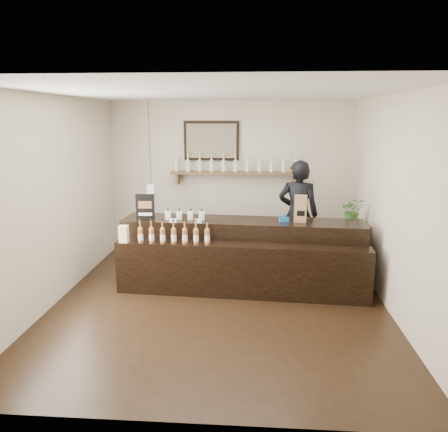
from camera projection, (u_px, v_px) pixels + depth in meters
name	position (u px, v px, depth m)	size (l,w,h in m)	color
ground	(220.00, 301.00, 6.07)	(5.00, 5.00, 0.00)	black
room_shell	(219.00, 180.00, 5.70)	(5.00, 5.00, 5.00)	beige
back_wall_decor	(222.00, 159.00, 8.01)	(2.66, 0.96, 1.69)	brown
counter	(241.00, 257.00, 6.50)	(3.63, 1.18, 1.17)	black
promo_sign	(145.00, 207.00, 6.50)	(0.28, 0.05, 0.39)	black
paper_bag	(300.00, 209.00, 6.36)	(0.19, 0.16, 0.39)	#946E47
tape_dispenser	(284.00, 219.00, 6.38)	(0.14, 0.08, 0.11)	#1967B1
side_cabinet	(350.00, 249.00, 6.99)	(0.51, 0.65, 0.88)	brown
potted_plant	(352.00, 210.00, 6.85)	(0.35, 0.30, 0.39)	#366C2B
shopkeeper	(298.00, 208.00, 7.27)	(0.75, 0.49, 2.06)	black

